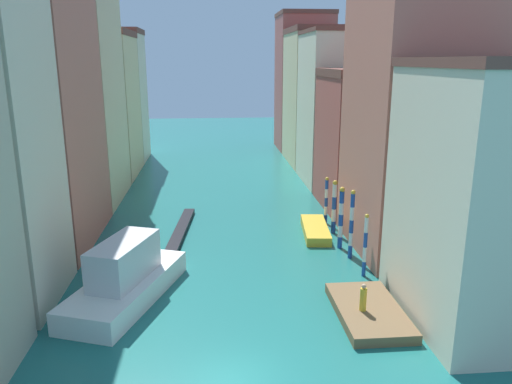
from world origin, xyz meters
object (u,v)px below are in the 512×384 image
object	(u,v)px
vaporetto_white	(125,278)
gondola_black	(181,229)
mooring_pole_1	(352,224)
motorboat_0	(315,230)
mooring_pole_3	(334,206)
person_on_dock	(363,298)
mooring_pole_0	(365,245)
waterfront_dock	(369,311)
mooring_pole_2	(341,217)
mooring_pole_4	(326,200)

from	to	relation	value
vaporetto_white	gondola_black	xyz separation A→B (m)	(2.54, 11.60, -1.11)
mooring_pole_1	motorboat_0	xyz separation A→B (m)	(-1.43, 5.15, -2.19)
gondola_black	mooring_pole_3	bearing A→B (deg)	-6.60
gondola_black	motorboat_0	bearing A→B (deg)	-7.96
person_on_dock	mooring_pole_1	world-z (taller)	mooring_pole_1
mooring_pole_0	motorboat_0	world-z (taller)	mooring_pole_0
mooring_pole_1	mooring_pole_3	bearing A→B (deg)	89.28
gondola_black	vaporetto_white	bearing A→B (deg)	-102.37
gondola_black	waterfront_dock	bearing A→B (deg)	-53.40
vaporetto_white	mooring_pole_2	bearing A→B (deg)	25.47
mooring_pole_2	motorboat_0	world-z (taller)	mooring_pole_2
mooring_pole_4	person_on_dock	bearing A→B (deg)	-95.97
motorboat_0	mooring_pole_4	bearing A→B (deg)	60.88
waterfront_dock	person_on_dock	size ratio (longest dim) A/B	4.04
waterfront_dock	mooring_pole_3	bearing A→B (deg)	84.49
waterfront_dock	mooring_pole_2	distance (m)	10.43
mooring_pole_4	gondola_black	world-z (taller)	mooring_pole_4
mooring_pole_0	mooring_pole_3	bearing A→B (deg)	89.96
waterfront_dock	mooring_pole_4	bearing A→B (deg)	85.58
mooring_pole_0	mooring_pole_1	bearing A→B (deg)	91.13
mooring_pole_1	mooring_pole_2	size ratio (longest dim) A/B	1.06
mooring_pole_3	vaporetto_white	size ratio (longest dim) A/B	0.43
mooring_pole_3	gondola_black	distance (m)	12.56
mooring_pole_3	mooring_pole_4	xyz separation A→B (m)	(-0.07, 2.47, -0.17)
waterfront_dock	mooring_pole_3	distance (m)	13.61
mooring_pole_1	gondola_black	world-z (taller)	mooring_pole_1
vaporetto_white	gondola_black	world-z (taller)	vaporetto_white
mooring_pole_1	vaporetto_white	bearing A→B (deg)	-161.54
mooring_pole_4	mooring_pole_0	bearing A→B (deg)	-89.68
gondola_black	motorboat_0	xyz separation A→B (m)	(10.81, -1.51, 0.15)
mooring_pole_3	mooring_pole_2	bearing A→B (deg)	-95.15
person_on_dock	mooring_pole_0	xyz separation A→B (m)	(1.76, 5.48, 0.89)
mooring_pole_3	gondola_black	xyz separation A→B (m)	(-12.31, 1.42, -2.06)
mooring_pole_4	mooring_pole_2	bearing A→B (deg)	-92.27
mooring_pole_2	motorboat_0	size ratio (longest dim) A/B	0.77
waterfront_dock	mooring_pole_1	distance (m)	8.56
mooring_pole_2	gondola_black	size ratio (longest dim) A/B	0.45
person_on_dock	vaporetto_white	size ratio (longest dim) A/B	0.15
mooring_pole_0	mooring_pole_1	world-z (taller)	mooring_pole_1
waterfront_dock	mooring_pole_3	size ratio (longest dim) A/B	1.42
waterfront_dock	mooring_pole_2	size ratio (longest dim) A/B	1.33
mooring_pole_3	motorboat_0	distance (m)	2.42
waterfront_dock	vaporetto_white	distance (m)	13.97
mooring_pole_2	vaporetto_white	xyz separation A→B (m)	(-14.56, -6.93, -1.10)
mooring_pole_2	person_on_dock	bearing A→B (deg)	-97.96
mooring_pole_0	mooring_pole_2	bearing A→B (deg)	93.25
mooring_pole_2	mooring_pole_3	distance (m)	3.25
person_on_dock	gondola_black	xyz separation A→B (m)	(-10.54, 15.18, -1.07)
mooring_pole_2	mooring_pole_3	size ratio (longest dim) A/B	1.07
waterfront_dock	mooring_pole_4	distance (m)	16.03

